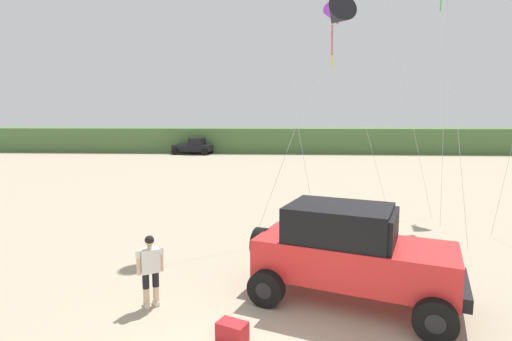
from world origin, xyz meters
The scene contains 7 objects.
dune_ridge centered at (4.00, 46.62, 1.53)m, with size 90.00×9.74×3.06m, color #4C703D.
jeep centered at (2.06, 3.03, 1.20)m, with size 5.00×3.72×2.26m.
person_watching centered at (-2.48, 2.45, 0.94)m, with size 0.55×0.45×1.67m.
cooler_box centered at (-0.47, 1.18, 0.19)m, with size 0.56×0.36×0.38m, color #B21E23.
distant_pickup centered at (-10.13, 40.63, 0.94)m, with size 4.81×2.93×1.98m.
kite_purple_stunt centered at (2.36, 8.81, 7.86)m, with size 3.73×3.58×8.65m.
kite_white_parafoil centered at (3.08, 14.43, 9.22)m, with size 3.02×3.61×10.00m.
Camera 1 is at (0.45, -5.80, 4.23)m, focal length 27.47 mm.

